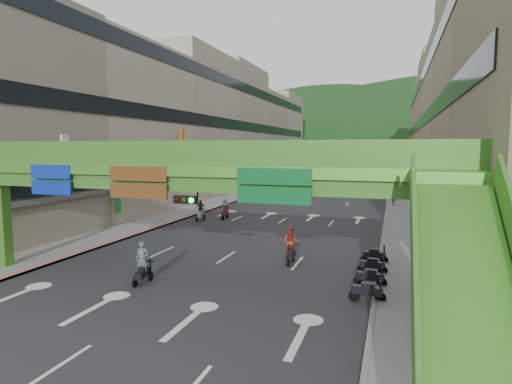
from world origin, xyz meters
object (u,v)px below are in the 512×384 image
overpass_near (190,183)px  scooter_rider_mid (291,244)px  car_silver (309,182)px  pedestrian_red (449,282)px  scooter_rider_near (142,264)px  car_yellow (348,182)px

overpass_near → scooter_rider_mid: size_ratio=12.55×
car_silver → pedestrian_red: (16.83, -54.91, 0.19)m
scooter_rider_near → scooter_rider_mid: scooter_rider_mid is taller
overpass_near → pedestrian_red: 12.35m
car_yellow → pedestrian_red: bearing=-89.1°
overpass_near → pedestrian_red: size_ratio=15.93×
overpass_near → car_yellow: overpass_near is taller
scooter_rider_mid → pedestrian_red: bearing=-25.3°
overpass_near → scooter_rider_mid: (3.22, 6.43, -4.04)m
scooter_rider_near → car_yellow: 57.87m
car_silver → car_yellow: size_ratio=0.96×
scooter_rider_near → pedestrian_red: 14.38m
scooter_rider_near → overpass_near: bearing=-9.8°
scooter_rider_near → car_yellow: size_ratio=0.50×
scooter_rider_mid → car_silver: 51.85m
overpass_near → pedestrian_red: bearing=13.1°
scooter_rider_mid → pedestrian_red: (8.05, -3.81, -0.29)m
scooter_rider_mid → car_yellow: (-2.05, 51.81, -0.43)m
car_silver → car_yellow: (6.72, 0.70, 0.05)m
scooter_rider_near → car_silver: 57.08m
overpass_near → car_yellow: (1.16, 58.24, -4.47)m
car_silver → pedestrian_red: size_ratio=2.38×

